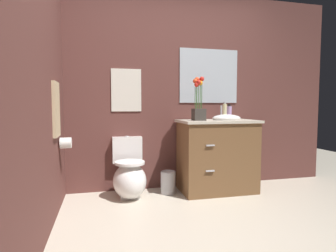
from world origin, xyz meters
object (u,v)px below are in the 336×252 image
object	(u,v)px
vanity_cabinet	(217,155)
trash_bin	(168,182)
flower_vase	(199,104)
wall_poster	(126,90)
toilet	(129,176)
wall_mirror	(209,76)
toilet_paper_roll	(66,143)
hanging_towel	(56,109)
lotion_bottle	(229,112)
soap_bottle	(225,111)

from	to	relation	value
vanity_cabinet	trash_bin	xyz separation A→B (m)	(-0.61, 0.05, -0.32)
flower_vase	wall_poster	bearing A→B (deg)	157.72
toilet	wall_poster	distance (m)	1.04
vanity_cabinet	wall_mirror	size ratio (longest dim) A/B	1.33
wall_poster	wall_mirror	distance (m)	1.10
trash_bin	toilet_paper_roll	bearing A→B (deg)	-169.23
flower_vase	wall_mirror	size ratio (longest dim) A/B	0.65
trash_bin	toilet_paper_roll	world-z (taller)	toilet_paper_roll
hanging_towel	flower_vase	bearing A→B (deg)	11.97
lotion_bottle	trash_bin	xyz separation A→B (m)	(-0.83, -0.08, -0.84)
toilet	soap_bottle	size ratio (longest dim) A/B	3.10
trash_bin	toilet_paper_roll	xyz separation A→B (m)	(-1.13, -0.22, 0.54)
flower_vase	lotion_bottle	xyz separation A→B (m)	(0.47, 0.17, -0.10)
soap_bottle	toilet_paper_roll	size ratio (longest dim) A/B	2.03
toilet	vanity_cabinet	world-z (taller)	vanity_cabinet
soap_bottle	wall_mirror	distance (m)	0.53
vanity_cabinet	hanging_towel	size ratio (longest dim) A/B	2.05
vanity_cabinet	wall_poster	size ratio (longest dim) A/B	2.05
vanity_cabinet	wall_mirror	bearing A→B (deg)	90.51
toilet_paper_roll	soap_bottle	bearing A→B (deg)	7.03
vanity_cabinet	toilet_paper_roll	size ratio (longest dim) A/B	9.69
hanging_towel	soap_bottle	bearing A→B (deg)	12.58
lotion_bottle	toilet_paper_roll	bearing A→B (deg)	-171.45
vanity_cabinet	trash_bin	bearing A→B (deg)	175.74
flower_vase	hanging_towel	xyz separation A→B (m)	(-1.54, -0.33, -0.05)
wall_poster	flower_vase	bearing A→B (deg)	-22.28
trash_bin	wall_mirror	distance (m)	1.47
wall_mirror	hanging_towel	distance (m)	1.97
trash_bin	toilet_paper_roll	distance (m)	1.28
lotion_bottle	vanity_cabinet	bearing A→B (deg)	-149.52
lotion_bottle	toilet_paper_roll	xyz separation A→B (m)	(-1.96, -0.29, -0.29)
trash_bin	wall_mirror	size ratio (longest dim) A/B	0.34
lotion_bottle	wall_mirror	bearing A→B (deg)	141.71
lotion_bottle	hanging_towel	bearing A→B (deg)	-166.24
flower_vase	toilet_paper_roll	bearing A→B (deg)	-175.09
lotion_bottle	wall_poster	distance (m)	1.34
toilet	lotion_bottle	size ratio (longest dim) A/B	3.57
toilet	flower_vase	xyz separation A→B (m)	(0.82, -0.07, 0.84)
soap_bottle	hanging_towel	bearing A→B (deg)	-167.42
hanging_towel	toilet_paper_roll	distance (m)	0.40
vanity_cabinet	toilet_paper_roll	distance (m)	1.77
soap_bottle	flower_vase	bearing A→B (deg)	-164.98
toilet	soap_bottle	xyz separation A→B (m)	(1.20, 0.03, 0.75)
vanity_cabinet	soap_bottle	xyz separation A→B (m)	(0.12, 0.06, 0.53)
flower_vase	hanging_towel	world-z (taller)	flower_vase
toilet	lotion_bottle	xyz separation A→B (m)	(1.30, 0.10, 0.73)
toilet	wall_poster	xyz separation A→B (m)	(0.00, 0.27, 1.01)
lotion_bottle	trash_bin	size ratio (longest dim) A/B	0.71
soap_bottle	lotion_bottle	bearing A→B (deg)	35.00
wall_mirror	soap_bottle	bearing A→B (deg)	-62.22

